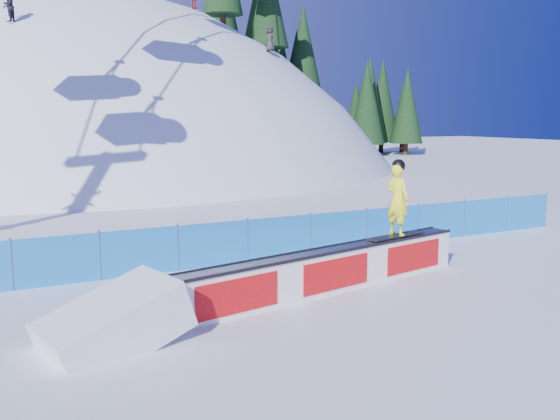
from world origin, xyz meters
TOP-DOWN VIEW (x-y plane):
  - ground at (0.00, 0.00)m, footprint 160.00×160.00m
  - snow_hill at (0.00, 42.00)m, footprint 64.00×64.00m
  - treeline at (23.93, 40.75)m, footprint 26.57×12.02m
  - safety_fence at (0.00, 4.50)m, footprint 22.05×0.05m
  - rail_box at (-0.58, 1.01)m, footprint 8.38×2.22m
  - snow_ramp at (-5.74, -0.02)m, footprint 2.81×2.06m
  - snowboarder at (1.74, 1.47)m, footprint 1.90×0.74m

SIDE VIEW (x-z plane):
  - snow_hill at x=0.00m, z-range -50.00..14.00m
  - ground at x=0.00m, z-range 0.00..0.00m
  - snow_ramp at x=-5.74m, z-range -0.80..0.80m
  - rail_box at x=-0.58m, z-range -0.01..1.00m
  - safety_fence at x=0.00m, z-range -0.05..1.25m
  - snowboarder at x=1.74m, z-range 0.99..2.94m
  - treeline at x=23.93m, z-range -0.97..20.52m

